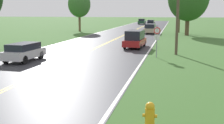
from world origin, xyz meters
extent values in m
cylinder|color=gold|center=(7.20, 11.83, 0.32)|extent=(0.31, 0.31, 0.64)
sphere|color=gold|center=(7.20, 11.83, 0.71)|extent=(0.30, 0.30, 0.30)
cylinder|color=gold|center=(7.40, 11.83, 0.39)|extent=(0.08, 0.11, 0.11)
cylinder|color=gold|center=(7.01, 11.83, 0.39)|extent=(0.08, 0.11, 0.11)
cylinder|color=gray|center=(6.51, 26.19, 1.23)|extent=(0.07, 0.07, 2.46)
cylinder|color=white|center=(6.51, 26.17, 2.21)|extent=(0.60, 0.02, 0.60)
torus|color=red|center=(6.51, 26.16, 2.21)|extent=(0.55, 0.07, 0.55)
cube|color=white|center=(6.51, 26.17, 1.66)|extent=(0.44, 0.02, 0.44)
cylinder|color=brown|center=(8.10, 28.16, 4.61)|extent=(0.24, 0.24, 9.21)
cylinder|color=brown|center=(8.68, 55.19, 4.67)|extent=(0.24, 0.24, 9.33)
cylinder|color=brown|center=(-9.92, 54.71, 1.65)|extent=(0.42, 0.42, 3.30)
ellipsoid|color=#386B2D|center=(-9.92, 54.71, 5.10)|extent=(4.24, 4.24, 4.87)
cylinder|color=brown|center=(9.82, 49.41, 1.61)|extent=(0.64, 0.64, 3.22)
cylinder|color=black|center=(-3.93, 23.44, 0.32)|extent=(0.23, 0.65, 0.64)
cylinder|color=black|center=(-2.41, 23.36, 0.32)|extent=(0.23, 0.65, 0.64)
cylinder|color=black|center=(-4.04, 21.11, 0.32)|extent=(0.23, 0.65, 0.64)
cylinder|color=black|center=(-2.52, 21.04, 0.32)|extent=(0.23, 0.65, 0.64)
cube|color=silver|center=(-3.23, 22.24, 0.59)|extent=(1.89, 3.83, 0.59)
cube|color=#1E232D|center=(-3.23, 22.24, 1.13)|extent=(1.63, 2.69, 0.50)
cylinder|color=black|center=(4.60, 30.70, 0.32)|extent=(0.23, 0.64, 0.63)
cylinder|color=black|center=(3.06, 30.77, 0.32)|extent=(0.23, 0.64, 0.63)
cylinder|color=black|center=(4.74, 33.53, 0.32)|extent=(0.23, 0.64, 0.63)
cylinder|color=black|center=(3.19, 33.60, 0.32)|extent=(0.23, 0.64, 0.63)
cube|color=#A81E1E|center=(3.90, 32.15, 0.59)|extent=(1.96, 4.65, 0.60)
cube|color=#1E232D|center=(3.90, 32.15, 1.35)|extent=(1.69, 3.27, 0.92)
cylinder|color=black|center=(4.60, 50.74, 0.31)|extent=(0.20, 0.62, 0.62)
cylinder|color=black|center=(2.95, 50.74, 0.31)|extent=(0.20, 0.62, 0.62)
cylinder|color=black|center=(4.60, 53.70, 0.31)|extent=(0.20, 0.62, 0.62)
cylinder|color=black|center=(2.94, 53.70, 0.31)|extent=(0.20, 0.62, 0.62)
cube|color=#C1B28E|center=(3.77, 52.22, 0.61)|extent=(1.86, 4.77, 0.66)
cube|color=#1E232D|center=(3.77, 52.22, 1.29)|extent=(1.64, 3.34, 0.70)
cylinder|color=black|center=(2.47, 77.50, 0.34)|extent=(0.21, 0.68, 0.68)
cylinder|color=black|center=(0.90, 77.52, 0.34)|extent=(0.21, 0.68, 0.68)
cylinder|color=black|center=(2.51, 80.41, 0.34)|extent=(0.21, 0.68, 0.68)
cylinder|color=black|center=(0.94, 80.43, 0.34)|extent=(0.21, 0.68, 0.68)
cube|color=black|center=(1.70, 78.97, 0.62)|extent=(1.83, 4.71, 0.63)
cube|color=#1E232D|center=(1.70, 78.97, 1.26)|extent=(1.60, 3.30, 0.64)
cylinder|color=black|center=(-2.45, 88.23, 0.32)|extent=(0.22, 0.65, 0.64)
cylinder|color=black|center=(-0.76, 88.18, 0.32)|extent=(0.22, 0.65, 0.64)
cylinder|color=black|center=(-2.52, 85.83, 0.32)|extent=(0.22, 0.65, 0.64)
cylinder|color=black|center=(-0.83, 85.78, 0.32)|extent=(0.22, 0.65, 0.64)
cube|color=#1E472D|center=(-1.64, 87.00, 0.64)|extent=(2.01, 3.93, 0.70)
cube|color=#1E232D|center=(-1.64, 87.00, 1.34)|extent=(1.75, 2.76, 0.69)
camera|label=1|loc=(7.87, 3.13, 3.72)|focal=45.00mm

